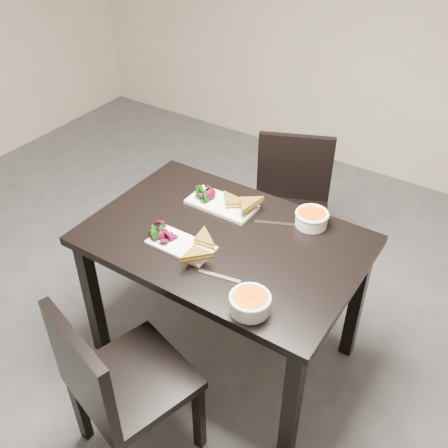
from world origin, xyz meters
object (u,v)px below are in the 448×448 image
(plate_far, at_px, (222,204))
(soup_bowl_far, at_px, (312,218))
(chair_near, at_px, (115,383))
(soup_bowl_near, at_px, (250,302))
(chair_far, at_px, (291,202))
(table, at_px, (224,254))
(plate_near, at_px, (181,245))

(plate_far, bearing_deg, soup_bowl_far, 13.17)
(chair_near, distance_m, soup_bowl_near, 0.61)
(soup_bowl_near, bearing_deg, soup_bowl_far, 93.58)
(chair_far, bearing_deg, plate_far, -123.74)
(chair_near, height_order, soup_bowl_near, chair_near)
(chair_far, xyz_separation_m, plate_far, (-0.10, -0.56, 0.27))
(soup_bowl_near, distance_m, soup_bowl_far, 0.60)
(chair_near, height_order, soup_bowl_far, chair_near)
(soup_bowl_near, relative_size, soup_bowl_far, 1.05)
(chair_far, bearing_deg, soup_bowl_far, -78.78)
(soup_bowl_far, bearing_deg, plate_far, -166.83)
(chair_far, distance_m, soup_bowl_far, 0.63)
(table, relative_size, soup_bowl_near, 7.62)
(chair_near, xyz_separation_m, plate_near, (-0.07, 0.54, 0.27))
(soup_bowl_near, distance_m, plate_far, 0.68)
(soup_bowl_far, bearing_deg, plate_near, -131.66)
(table, bearing_deg, plate_far, 125.95)
(chair_far, xyz_separation_m, soup_bowl_near, (0.35, -1.06, 0.31))
(chair_far, height_order, plate_near, chair_far)
(chair_far, bearing_deg, table, -110.54)
(chair_near, xyz_separation_m, chair_far, (0.01, 1.45, 0.00))
(table, height_order, soup_bowl_far, soup_bowl_far)
(table, distance_m, soup_bowl_near, 0.46)
(plate_near, bearing_deg, soup_bowl_near, -19.56)
(chair_near, relative_size, soup_bowl_far, 5.65)
(plate_far, bearing_deg, table, -54.05)
(table, relative_size, chair_far, 1.41)
(plate_near, distance_m, soup_bowl_far, 0.60)
(chair_near, xyz_separation_m, plate_far, (-0.10, 0.89, 0.27))
(table, bearing_deg, soup_bowl_near, -44.36)
(plate_far, bearing_deg, chair_near, -83.84)
(plate_far, relative_size, soup_bowl_far, 2.16)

